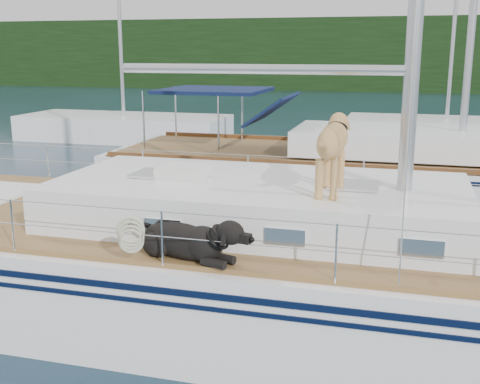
% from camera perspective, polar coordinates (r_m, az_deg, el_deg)
% --- Properties ---
extents(ground, '(120.00, 120.00, 0.00)m').
position_cam_1_polar(ground, '(8.46, -3.69, -10.70)').
color(ground, black).
rests_on(ground, ground).
extents(tree_line, '(90.00, 3.00, 6.00)m').
position_cam_1_polar(tree_line, '(52.34, 12.98, 12.58)').
color(tree_line, black).
rests_on(tree_line, ground).
extents(shore_bank, '(92.00, 1.00, 1.20)m').
position_cam_1_polar(shore_bank, '(53.62, 12.91, 10.02)').
color(shore_bank, '#595147').
rests_on(shore_bank, ground).
extents(main_sailboat, '(12.00, 3.88, 14.01)m').
position_cam_1_polar(main_sailboat, '(8.17, -3.11, -6.46)').
color(main_sailboat, white).
rests_on(main_sailboat, ground).
extents(neighbor_sailboat, '(11.00, 3.50, 13.30)m').
position_cam_1_polar(neighbor_sailboat, '(14.03, 10.66, 1.56)').
color(neighbor_sailboat, white).
rests_on(neighbor_sailboat, ground).
extents(bg_boat_west, '(8.00, 3.00, 11.65)m').
position_cam_1_polar(bg_boat_west, '(23.95, -10.91, 5.95)').
color(bg_boat_west, white).
rests_on(bg_boat_west, ground).
extents(bg_boat_center, '(7.20, 3.00, 11.65)m').
position_cam_1_polar(bg_boat_center, '(23.52, 18.92, 5.35)').
color(bg_boat_center, white).
rests_on(bg_boat_center, ground).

